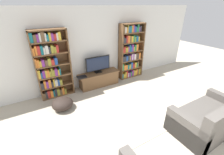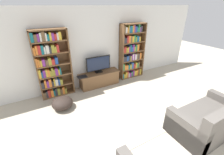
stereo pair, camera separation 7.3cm
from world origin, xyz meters
TOP-DOWN VIEW (x-y plane):
  - wall_back at (0.00, 4.23)m, footprint 8.80×0.06m
  - bookshelf_left at (-1.47, 4.05)m, footprint 0.99×0.30m
  - bookshelf_right at (1.39, 4.05)m, footprint 0.99×0.30m
  - tv_stand at (0.01, 3.95)m, footprint 1.45×0.44m
  - television at (0.01, 3.98)m, footprint 0.87×0.16m
  - laptop at (-0.63, 3.89)m, footprint 0.30×0.23m
  - area_rug at (0.08, 2.09)m, footprint 2.57×1.80m
  - couch_right_sofa at (1.25, 0.79)m, footprint 1.68×0.92m
  - beanbag_ottoman at (-1.45, 3.24)m, footprint 0.57×0.57m

SIDE VIEW (x-z plane):
  - area_rug at x=0.08m, z-range 0.00..0.02m
  - beanbag_ottoman at x=-1.45m, z-range 0.00..0.32m
  - tv_stand at x=0.01m, z-range 0.00..0.50m
  - couch_right_sofa at x=1.25m, z-range -0.15..0.75m
  - laptop at x=-0.63m, z-range 0.49..0.52m
  - television at x=0.01m, z-range 0.51..1.08m
  - bookshelf_right at x=1.39m, z-range -0.03..2.02m
  - bookshelf_left at x=-1.47m, z-range 0.00..2.05m
  - wall_back at x=0.00m, z-range 0.00..2.60m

